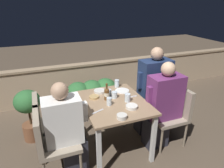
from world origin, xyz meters
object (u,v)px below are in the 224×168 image
at_px(person_white_polo, 67,130).
at_px(chair_left_far, 47,121).
at_px(chair_right_near, 173,110).
at_px(chair_left_near, 50,139).
at_px(beer_bottle, 107,94).
at_px(person_navy_jumper, 152,91).
at_px(person_purple_stripe, 162,106).
at_px(potted_plant, 29,110).
at_px(chair_right_far, 162,99).

bearing_deg(person_white_polo, chair_left_far, 117.15).
bearing_deg(chair_right_near, chair_left_near, -178.97).
bearing_deg(beer_bottle, chair_right_near, -15.01).
bearing_deg(person_navy_jumper, person_purple_stripe, -99.04).
bearing_deg(chair_left_near, person_white_polo, -0.00).
xyz_separation_m(chair_left_near, potted_plant, (-0.23, 0.82, -0.03)).
xyz_separation_m(chair_left_far, person_purple_stripe, (1.52, -0.36, 0.10)).
relative_size(person_white_polo, beer_bottle, 5.08).
bearing_deg(person_white_polo, potted_plant, 117.69).
distance_m(person_white_polo, chair_left_far, 0.45).
relative_size(chair_right_far, potted_plant, 1.07).
bearing_deg(chair_left_far, person_purple_stripe, -13.42).
bearing_deg(person_white_polo, beer_bottle, 25.22).
height_order(person_white_polo, chair_right_near, person_white_polo).
height_order(person_purple_stripe, beer_bottle, person_purple_stripe).
xyz_separation_m(chair_right_near, person_purple_stripe, (-0.20, 0.00, 0.10)).
distance_m(chair_right_far, potted_plant, 2.05).
bearing_deg(beer_bottle, potted_plant, 152.04).
distance_m(chair_right_near, person_navy_jumper, 0.42).
xyz_separation_m(person_white_polo, person_purple_stripe, (1.32, 0.03, 0.03)).
xyz_separation_m(chair_left_far, potted_plant, (-0.23, 0.43, -0.03)).
distance_m(chair_left_far, beer_bottle, 0.86).
distance_m(person_white_polo, person_navy_jumper, 1.43).
bearing_deg(person_purple_stripe, person_navy_jumper, 80.96).
height_order(person_navy_jumper, potted_plant, person_navy_jumper).
relative_size(chair_left_far, person_purple_stripe, 0.69).
height_order(person_white_polo, beer_bottle, person_white_polo).
distance_m(chair_left_near, person_navy_jumper, 1.63).
bearing_deg(person_navy_jumper, chair_right_near, -68.39).
height_order(chair_left_far, person_purple_stripe, person_purple_stripe).
bearing_deg(chair_right_near, chair_right_far, 81.47).
bearing_deg(beer_bottle, chair_left_near, -160.68).
distance_m(person_purple_stripe, chair_right_far, 0.45).
height_order(person_purple_stripe, chair_right_far, person_purple_stripe).
relative_size(chair_left_far, potted_plant, 1.07).
relative_size(person_white_polo, person_purple_stripe, 0.95).
bearing_deg(beer_bottle, person_purple_stripe, -18.92).
distance_m(chair_left_near, chair_left_far, 0.39).
relative_size(chair_left_near, chair_left_far, 1.00).
bearing_deg(potted_plant, person_white_polo, -62.31).
bearing_deg(chair_right_near, person_white_polo, -178.83).
bearing_deg(beer_bottle, person_white_polo, -154.78).
bearing_deg(potted_plant, person_purple_stripe, -24.36).
xyz_separation_m(person_white_polo, beer_bottle, (0.59, 0.28, 0.24)).
bearing_deg(beer_bottle, chair_left_far, 171.82).
height_order(person_purple_stripe, potted_plant, person_purple_stripe).
height_order(person_white_polo, potted_plant, person_white_polo).
bearing_deg(chair_left_far, person_white_polo, -62.85).
distance_m(chair_right_near, chair_right_far, 0.37).
bearing_deg(beer_bottle, person_navy_jumper, 8.29).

